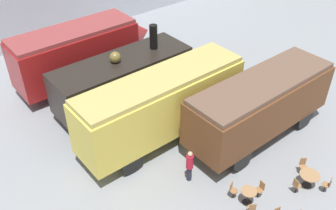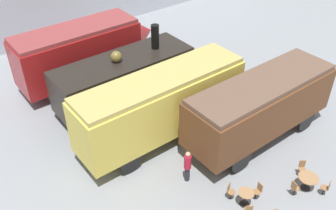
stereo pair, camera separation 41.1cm
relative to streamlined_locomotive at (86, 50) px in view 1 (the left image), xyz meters
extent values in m
plane|color=gray|center=(1.47, -8.38, -2.19)|extent=(80.00, 80.00, 0.00)
cube|color=maroon|center=(-0.72, 0.00, -0.08)|extent=(7.82, 2.73, 2.90)
cone|color=maroon|center=(4.07, 0.00, -0.08)|extent=(1.76, 2.59, 2.59)
cube|color=brown|center=(-0.72, 0.00, 1.49)|extent=(7.67, 2.51, 0.24)
cylinder|color=black|center=(1.63, -1.30, -1.68)|extent=(1.01, 0.12, 1.01)
cylinder|color=black|center=(1.63, 1.30, -1.68)|extent=(1.01, 0.12, 1.01)
cylinder|color=black|center=(-3.07, -1.30, -1.68)|extent=(1.01, 0.12, 1.01)
cylinder|color=black|center=(-3.07, 1.30, -1.68)|extent=(1.01, 0.12, 1.01)
cube|color=black|center=(0.19, -3.99, -0.33)|extent=(8.20, 2.74, 2.46)
cylinder|color=black|center=(2.44, -3.99, 1.62)|extent=(0.47, 0.47, 1.45)
sphere|color=brown|center=(-0.22, -3.99, 1.20)|extent=(0.64, 0.64, 0.64)
cylinder|color=black|center=(2.65, -5.31, -1.70)|extent=(0.97, 0.12, 0.97)
cylinder|color=black|center=(2.65, -2.68, -1.70)|extent=(0.97, 0.12, 0.97)
cylinder|color=black|center=(-2.27, -5.31, -1.70)|extent=(0.97, 0.12, 0.97)
cylinder|color=black|center=(-2.27, -2.68, -1.70)|extent=(0.97, 0.12, 0.97)
cube|color=#E0C64C|center=(0.06, -7.76, -0.02)|extent=(9.25, 2.48, 2.82)
cube|color=tan|center=(0.06, -7.76, 1.51)|extent=(9.06, 2.28, 0.24)
cylinder|color=black|center=(2.84, -8.94, -1.60)|extent=(1.17, 0.12, 1.17)
cylinder|color=black|center=(2.84, -6.58, -1.60)|extent=(1.17, 0.12, 1.17)
cylinder|color=black|center=(-2.71, -8.94, -1.60)|extent=(1.17, 0.12, 1.17)
cylinder|color=black|center=(-2.71, -6.58, -1.60)|extent=(1.17, 0.12, 1.17)
cube|color=brown|center=(4.10, -10.81, -0.13)|extent=(8.56, 2.71, 2.45)
cube|color=brown|center=(4.10, -10.81, 1.21)|extent=(8.39, 2.49, 0.24)
cylinder|color=black|center=(6.66, -12.11, -1.55)|extent=(1.28, 0.12, 1.28)
cylinder|color=black|center=(6.66, -9.52, -1.55)|extent=(1.28, 0.12, 1.28)
cylinder|color=black|center=(1.53, -12.11, -1.55)|extent=(1.28, 0.12, 1.28)
cylinder|color=black|center=(1.53, -9.52, -1.55)|extent=(1.28, 0.12, 1.28)
cylinder|color=black|center=(0.19, -13.65, -2.18)|extent=(0.44, 0.44, 0.02)
cylinder|color=black|center=(0.19, -13.65, -1.81)|extent=(0.08, 0.08, 0.72)
cylinder|color=#9E754C|center=(0.19, -13.65, -1.44)|extent=(0.70, 0.70, 0.03)
cylinder|color=black|center=(3.15, -14.74, -2.18)|extent=(0.44, 0.44, 0.02)
cylinder|color=black|center=(3.15, -14.74, -1.84)|extent=(0.08, 0.08, 0.65)
cylinder|color=#9E754C|center=(3.15, -14.74, -1.50)|extent=(0.93, 0.93, 0.03)
cylinder|color=black|center=(-0.06, -13.05, -1.98)|extent=(0.06, 0.06, 0.42)
cylinder|color=olive|center=(-0.06, -13.05, -1.75)|extent=(0.36, 0.36, 0.03)
cube|color=olive|center=(-0.12, -12.91, -1.53)|extent=(0.28, 0.15, 0.42)
cylinder|color=olive|center=(-0.20, -14.17, -1.75)|extent=(0.36, 0.36, 0.03)
cube|color=olive|center=(-0.29, -14.29, -1.53)|extent=(0.25, 0.21, 0.42)
cylinder|color=black|center=(0.84, -13.74, -1.98)|extent=(0.06, 0.06, 0.42)
cylinder|color=olive|center=(0.84, -13.74, -1.75)|extent=(0.36, 0.36, 0.03)
cube|color=olive|center=(0.99, -13.76, -1.53)|extent=(0.08, 0.29, 0.42)
cylinder|color=black|center=(2.39, -14.65, -1.98)|extent=(0.06, 0.06, 0.42)
cylinder|color=olive|center=(2.39, -14.65, -1.75)|extent=(0.36, 0.36, 0.03)
cube|color=olive|center=(2.24, -14.63, -1.53)|extent=(0.07, 0.29, 0.42)
cylinder|color=black|center=(3.45, -15.44, -1.98)|extent=(0.06, 0.06, 0.42)
cylinder|color=olive|center=(3.45, -15.44, -1.75)|extent=(0.36, 0.36, 0.03)
cube|color=olive|center=(3.51, -15.58, -1.53)|extent=(0.28, 0.15, 0.42)
cylinder|color=black|center=(3.60, -14.13, -1.98)|extent=(0.06, 0.06, 0.42)
cylinder|color=olive|center=(3.60, -14.13, -1.75)|extent=(0.36, 0.36, 0.03)
cube|color=olive|center=(3.69, -14.01, -1.53)|extent=(0.25, 0.20, 0.42)
cylinder|color=#262633|center=(-0.88, -10.98, -1.78)|extent=(0.24, 0.24, 0.81)
cylinder|color=#B2192D|center=(-0.88, -10.98, -1.02)|extent=(0.34, 0.34, 0.72)
sphere|color=tan|center=(-0.88, -10.98, -0.54)|extent=(0.23, 0.23, 0.23)
camera|label=1|loc=(-9.45, -19.93, 11.09)|focal=40.00mm
camera|label=2|loc=(-9.13, -20.18, 11.09)|focal=40.00mm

